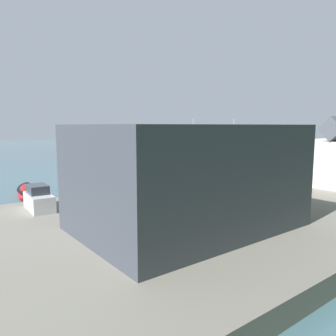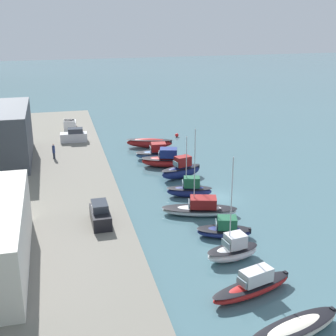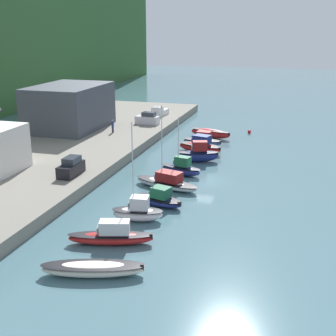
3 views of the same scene
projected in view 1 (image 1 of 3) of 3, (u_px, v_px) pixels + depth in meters
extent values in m
plane|color=#476B75|center=(159.00, 177.00, 55.98)|extent=(320.00, 320.00, 0.00)
cube|color=gray|center=(289.00, 198.00, 36.52)|extent=(95.42, 25.88, 1.35)
cube|color=#3D424C|center=(188.00, 176.00, 23.51)|extent=(15.18, 10.47, 7.40)
cube|color=slate|center=(148.00, 169.00, 27.58)|extent=(14.42, 0.10, 4.44)
ellipsoid|color=white|center=(265.00, 165.00, 68.41)|extent=(4.16, 8.24, 1.00)
ellipsoid|color=black|center=(265.00, 163.00, 68.37)|extent=(4.28, 8.42, 0.12)
cube|color=black|center=(248.00, 163.00, 70.62)|extent=(0.42, 0.37, 0.56)
ellipsoid|color=red|center=(252.00, 167.00, 64.51)|extent=(3.71, 7.68, 1.02)
ellipsoid|color=black|center=(252.00, 165.00, 64.46)|extent=(3.82, 7.84, 0.12)
cube|color=silver|center=(250.00, 162.00, 64.59)|extent=(1.96, 2.88, 1.16)
cube|color=#8CA5B2|center=(257.00, 163.00, 63.75)|extent=(1.13, 0.41, 0.58)
cube|color=black|center=(235.00, 165.00, 66.58)|extent=(0.42, 0.37, 0.56)
ellipsoid|color=white|center=(231.00, 169.00, 61.55)|extent=(2.73, 5.22, 1.28)
ellipsoid|color=black|center=(231.00, 166.00, 61.49)|extent=(2.83, 5.33, 0.12)
cube|color=silver|center=(230.00, 162.00, 61.55)|extent=(1.74, 1.95, 1.22)
cube|color=#8CA5B2|center=(235.00, 163.00, 60.88)|extent=(1.33, 0.31, 0.61)
cylinder|color=silver|center=(233.00, 142.00, 60.65)|extent=(0.10, 0.10, 8.62)
ellipsoid|color=navy|center=(211.00, 171.00, 59.54)|extent=(3.42, 5.72, 0.96)
ellipsoid|color=black|center=(211.00, 169.00, 59.50)|extent=(3.53, 5.84, 0.12)
cube|color=#195638|center=(210.00, 165.00, 59.65)|extent=(1.98, 2.22, 1.14)
cube|color=#8CA5B2|center=(213.00, 167.00, 58.67)|extent=(1.35, 0.47, 0.57)
cube|color=black|center=(204.00, 168.00, 61.86)|extent=(0.42, 0.37, 0.56)
ellipsoid|color=silver|center=(191.00, 174.00, 55.52)|extent=(4.54, 8.52, 0.92)
ellipsoid|color=black|center=(191.00, 172.00, 55.48)|extent=(4.68, 8.71, 0.12)
cube|color=maroon|center=(190.00, 168.00, 55.77)|extent=(2.50, 3.25, 1.13)
cube|color=#8CA5B2|center=(194.00, 170.00, 54.33)|extent=(1.57, 0.54, 0.57)
cylinder|color=silver|center=(193.00, 146.00, 54.33)|extent=(0.10, 0.10, 8.85)
ellipsoid|color=navy|center=(165.00, 176.00, 52.62)|extent=(2.91, 5.66, 1.28)
ellipsoid|color=black|center=(165.00, 173.00, 52.56)|extent=(3.00, 5.78, 0.12)
cube|color=#195638|center=(164.00, 168.00, 52.70)|extent=(1.67, 2.14, 1.22)
cube|color=#8CA5B2|center=(167.00, 170.00, 51.73)|extent=(1.12, 0.36, 0.61)
cylinder|color=silver|center=(166.00, 153.00, 51.76)|extent=(0.10, 0.10, 6.28)
ellipsoid|color=navy|center=(128.00, 178.00, 49.25)|extent=(3.36, 6.04, 1.67)
ellipsoid|color=black|center=(128.00, 174.00, 49.17)|extent=(3.46, 6.17, 0.12)
cube|color=maroon|center=(126.00, 168.00, 49.22)|extent=(1.86, 2.32, 1.32)
cube|color=#8CA5B2|center=(132.00, 170.00, 48.58)|extent=(1.18, 0.44, 0.66)
cube|color=black|center=(115.00, 174.00, 50.80)|extent=(0.43, 0.37, 0.56)
ellipsoid|color=red|center=(99.00, 183.00, 45.54)|extent=(4.16, 7.32, 1.44)
ellipsoid|color=black|center=(99.00, 179.00, 45.48)|extent=(4.29, 7.48, 0.12)
cube|color=navy|center=(99.00, 173.00, 45.69)|extent=(2.37, 2.82, 1.26)
cube|color=#8CA5B2|center=(101.00, 176.00, 44.46)|extent=(1.56, 0.53, 0.63)
cube|color=black|center=(95.00, 178.00, 48.54)|extent=(0.42, 0.37, 0.56)
ellipsoid|color=#33568E|center=(73.00, 188.00, 42.72)|extent=(2.82, 6.39, 1.20)
ellipsoid|color=black|center=(73.00, 185.00, 42.67)|extent=(2.92, 6.52, 0.12)
cube|color=maroon|center=(72.00, 178.00, 42.83)|extent=(1.88, 2.32, 1.20)
cube|color=#8CA5B2|center=(75.00, 181.00, 41.82)|extent=(1.52, 0.24, 0.60)
cube|color=black|center=(67.00, 183.00, 45.17)|extent=(0.38, 0.31, 0.56)
ellipsoid|color=red|center=(25.00, 192.00, 39.24)|extent=(3.74, 7.57, 1.53)
ellipsoid|color=black|center=(25.00, 188.00, 39.17)|extent=(3.84, 7.73, 0.12)
cube|color=black|center=(27.00, 185.00, 42.49)|extent=(0.43, 0.37, 0.56)
cube|color=black|center=(254.00, 171.00, 48.06)|extent=(4.22, 1.85, 1.40)
cube|color=#333842|center=(253.00, 164.00, 47.73)|extent=(2.33, 1.56, 0.76)
cube|color=silver|center=(39.00, 202.00, 28.61)|extent=(2.03, 4.29, 1.40)
cube|color=#333842|center=(38.00, 189.00, 28.73)|extent=(1.65, 2.39, 0.76)
cylinder|color=#232838|center=(139.00, 199.00, 31.12)|extent=(0.32, 0.32, 0.85)
cylinder|color=navy|center=(139.00, 189.00, 31.00)|extent=(0.40, 0.40, 1.05)
sphere|color=tan|center=(139.00, 182.00, 30.91)|extent=(0.24, 0.24, 0.24)
cylinder|color=black|center=(325.00, 164.00, 61.29)|extent=(0.12, 0.12, 0.28)
ellipsoid|color=black|center=(325.00, 162.00, 61.25)|extent=(0.82, 0.73, 0.36)
sphere|color=black|center=(327.00, 162.00, 61.23)|extent=(0.22, 0.22, 0.22)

